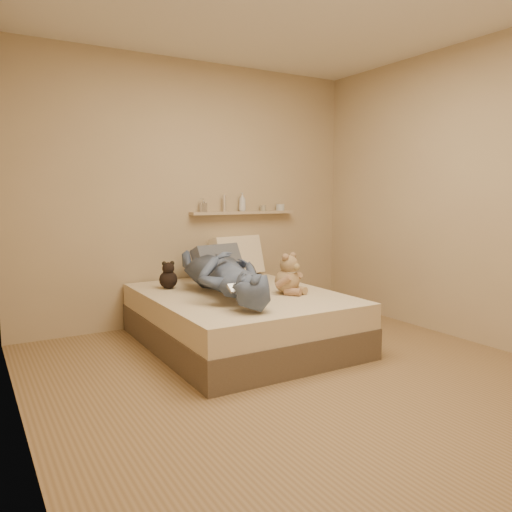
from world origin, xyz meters
TOP-DOWN VIEW (x-y plane):
  - room at (0.00, 0.00)m, footprint 3.80×3.80m
  - bed at (0.00, 0.93)m, footprint 1.50×1.90m
  - game_console at (-0.30, 0.37)m, footprint 0.19×0.09m
  - teddy_bear at (0.34, 0.68)m, footprint 0.28×0.29m
  - dark_plush at (-0.46, 1.42)m, footprint 0.16×0.16m
  - pillow_cream at (0.43, 1.76)m, footprint 0.58×0.34m
  - pillow_grey at (0.14, 1.62)m, footprint 0.55×0.37m
  - person at (-0.16, 0.91)m, footprint 0.83×1.65m
  - wall_shelf at (0.55, 1.84)m, footprint 1.20×0.12m
  - shelf_bottles at (0.56, 1.84)m, footprint 1.01×0.10m

SIDE VIEW (x-z plane):
  - bed at x=0.00m, z-range 0.00..0.45m
  - dark_plush at x=-0.46m, z-range 0.43..0.68m
  - teddy_bear at x=0.34m, z-range 0.42..0.77m
  - game_console at x=-0.30m, z-range 0.58..0.65m
  - pillow_grey at x=0.14m, z-range 0.44..0.80m
  - person at x=-0.16m, z-range 0.45..0.83m
  - pillow_cream at x=0.43m, z-range 0.44..0.86m
  - wall_shelf at x=0.55m, z-range 1.09..1.11m
  - shelf_bottles at x=0.56m, z-range 1.09..1.28m
  - room at x=0.00m, z-range -0.60..3.20m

